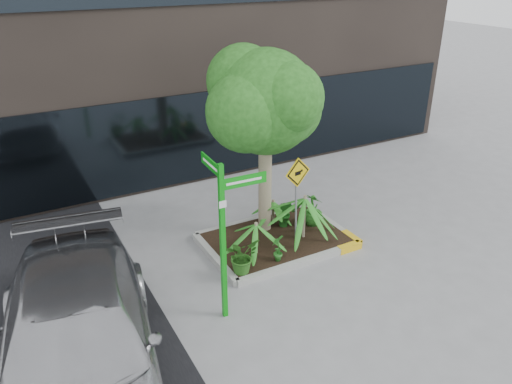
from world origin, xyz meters
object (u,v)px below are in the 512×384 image
parked_car (78,345)px  street_sign_post (224,225)px  tree (265,102)px  cattle_sign (297,188)px

parked_car → street_sign_post: size_ratio=1.89×
tree → street_sign_post: size_ratio=1.46×
street_sign_post → tree: bearing=49.3°
tree → parked_car: tree is taller
street_sign_post → cattle_sign: 2.56m
tree → cattle_sign: size_ratio=2.05×
tree → street_sign_post: 3.41m
parked_car → street_sign_post: bearing=21.2°
street_sign_post → cattle_sign: (2.27, 1.15, -0.27)m
tree → parked_car: size_ratio=0.77×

